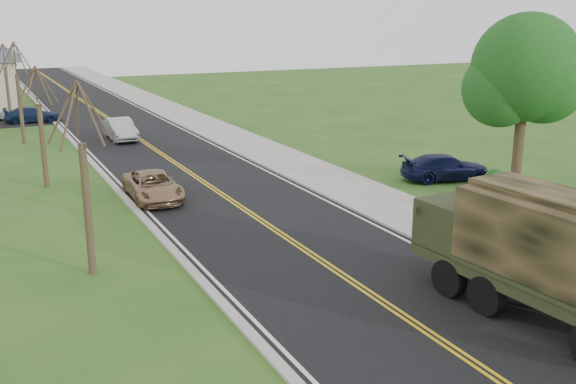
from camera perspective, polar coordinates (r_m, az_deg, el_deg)
ground at (r=15.99m, az=16.98°, el=-14.91°), size 160.00×160.00×0.00m
road at (r=51.35m, az=-15.14°, el=5.97°), size 8.00×120.00×0.01m
curb_right at (r=52.30m, az=-10.67°, el=6.45°), size 0.30×120.00×0.12m
sidewalk_right at (r=52.80m, az=-8.84°, el=6.61°), size 3.20×120.00×0.10m
curb_left at (r=50.71m, az=-19.75°, el=5.54°), size 0.30×120.00×0.10m
leafy_tree at (r=28.88m, az=20.33°, el=9.65°), size 4.83×4.50×8.10m
bare_tree_a at (r=20.66m, az=-17.52°, el=-0.13°), size 1.93×2.26×6.08m
bare_tree_b at (r=32.36m, az=-21.03°, el=4.69°), size 1.83×2.14×5.73m
bare_tree_c at (r=44.16m, az=-22.75°, el=7.50°), size 2.04×2.39×6.42m
bare_tree_d at (r=56.10m, az=-23.69°, el=8.60°), size 1.88×2.20×5.91m
military_truck at (r=18.23m, az=21.77°, el=-4.49°), size 3.02×7.30×3.56m
suv_champagne at (r=29.11m, az=-11.92°, el=0.53°), size 2.14×4.46×1.22m
sedan_silver at (r=43.95m, az=-14.68°, el=5.42°), size 1.56×4.30×1.41m
pickup_navy at (r=32.82m, az=13.83°, el=2.14°), size 4.75×2.86×1.29m
lot_car_navy at (r=53.36m, az=-21.74°, el=6.40°), size 4.29×2.04×1.21m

